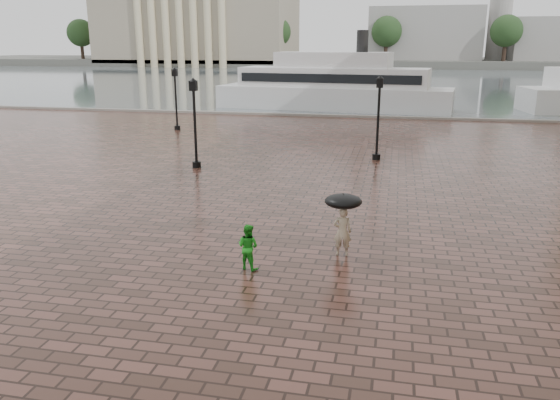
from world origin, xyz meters
The scene contains 11 objects.
ground centered at (0.00, 0.00, 0.00)m, with size 300.00×300.00×0.00m, color #352018.
harbour_water centered at (0.00, 92.00, 0.00)m, with size 240.00×240.00×0.00m, color #4C565D.
quay_edge centered at (0.00, 32.00, 0.00)m, with size 80.00×0.60×0.30m, color slate.
far_shore centered at (0.00, 160.00, 1.00)m, with size 300.00×60.00×2.00m, color #4C4C47.
museum centered at (-55.00, 144.61, 13.91)m, with size 57.00×32.50×26.00m.
far_trees centered at (0.00, 138.00, 9.42)m, with size 188.00×8.00×13.50m.
street_lamps centered at (-5.00, 15.33, 2.33)m, with size 15.44×12.44×4.40m.
adult_pedestrian centered at (2.60, -0.67, 0.75)m, with size 0.55×0.36×1.50m, color tan.
child_pedestrian centered at (0.12, -2.24, 0.66)m, with size 0.64×0.50×1.31m, color #1C981D.
ferry_near centered at (-2.27, 37.90, 2.23)m, with size 23.13×8.12×7.43m.
umbrella centered at (2.60, -0.67, 1.69)m, with size 1.10×1.10×1.09m.
Camera 1 is at (4.00, -16.08, 6.11)m, focal length 35.00 mm.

